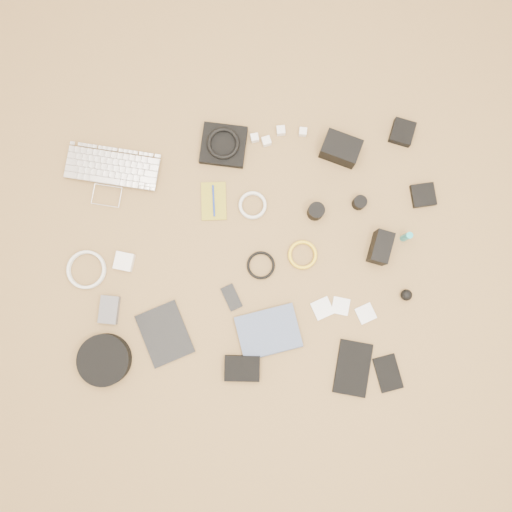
{
  "coord_description": "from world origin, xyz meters",
  "views": [
    {
      "loc": [
        0.01,
        -0.19,
        1.94
      ],
      "look_at": [
        0.02,
        0.0,
        0.02
      ],
      "focal_mm": 35.0,
      "sensor_mm": 36.0,
      "label": 1
    }
  ],
  "objects_px": {
    "headphone_case": "(104,360)",
    "paperback": "(274,354)",
    "laptop": "(111,180)",
    "tablet": "(165,334)",
    "phone": "(232,297)",
    "dslr_camera": "(341,149)"
  },
  "relations": [
    {
      "from": "phone",
      "to": "headphone_case",
      "type": "xyz_separation_m",
      "value": [
        -0.48,
        -0.23,
        0.02
      ]
    },
    {
      "from": "laptop",
      "to": "phone",
      "type": "relative_size",
      "value": 3.74
    },
    {
      "from": "phone",
      "to": "paperback",
      "type": "bearing_deg",
      "value": -78.05
    },
    {
      "from": "tablet",
      "to": "phone",
      "type": "bearing_deg",
      "value": 5.86
    },
    {
      "from": "laptop",
      "to": "headphone_case",
      "type": "height_order",
      "value": "headphone_case"
    },
    {
      "from": "tablet",
      "to": "headphone_case",
      "type": "xyz_separation_m",
      "value": [
        -0.22,
        -0.09,
        0.02
      ]
    },
    {
      "from": "tablet",
      "to": "headphone_case",
      "type": "bearing_deg",
      "value": -179.59
    },
    {
      "from": "laptop",
      "to": "headphone_case",
      "type": "distance_m",
      "value": 0.7
    },
    {
      "from": "tablet",
      "to": "phone",
      "type": "relative_size",
      "value": 2.19
    },
    {
      "from": "dslr_camera",
      "to": "tablet",
      "type": "relative_size",
      "value": 0.67
    },
    {
      "from": "phone",
      "to": "headphone_case",
      "type": "bearing_deg",
      "value": -179.09
    },
    {
      "from": "dslr_camera",
      "to": "phone",
      "type": "bearing_deg",
      "value": -105.56
    },
    {
      "from": "laptop",
      "to": "tablet",
      "type": "bearing_deg",
      "value": -60.86
    },
    {
      "from": "headphone_case",
      "to": "paperback",
      "type": "height_order",
      "value": "headphone_case"
    },
    {
      "from": "phone",
      "to": "tablet",
      "type": "bearing_deg",
      "value": -176.62
    },
    {
      "from": "laptop",
      "to": "phone",
      "type": "distance_m",
      "value": 0.67
    },
    {
      "from": "laptop",
      "to": "dslr_camera",
      "type": "distance_m",
      "value": 0.91
    },
    {
      "from": "headphone_case",
      "to": "phone",
      "type": "bearing_deg",
      "value": 25.17
    },
    {
      "from": "tablet",
      "to": "paperback",
      "type": "distance_m",
      "value": 0.43
    },
    {
      "from": "laptop",
      "to": "tablet",
      "type": "xyz_separation_m",
      "value": [
        0.21,
        -0.61,
        -0.01
      ]
    },
    {
      "from": "tablet",
      "to": "phone",
      "type": "distance_m",
      "value": 0.29
    },
    {
      "from": "headphone_case",
      "to": "tablet",
      "type": "bearing_deg",
      "value": 22.19
    }
  ]
}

